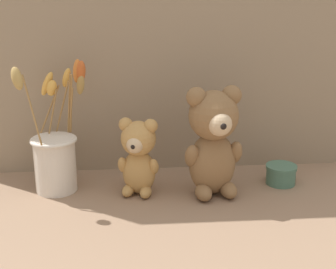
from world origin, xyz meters
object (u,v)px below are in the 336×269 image
(teddy_bear_large, at_px, (213,139))
(decorative_tin_tall, at_px, (281,174))
(flower_vase, at_px, (55,154))
(teddy_bear_medium, at_px, (138,155))

(teddy_bear_large, xyz_separation_m, decorative_tin_tall, (0.19, 0.05, -0.11))
(teddy_bear_large, height_order, flower_vase, flower_vase)
(teddy_bear_medium, height_order, decorative_tin_tall, teddy_bear_medium)
(teddy_bear_large, height_order, teddy_bear_medium, teddy_bear_large)
(flower_vase, distance_m, decorative_tin_tall, 0.57)
(flower_vase, bearing_deg, teddy_bear_large, -8.11)
(teddy_bear_medium, height_order, flower_vase, flower_vase)
(teddy_bear_medium, relative_size, flower_vase, 0.58)
(teddy_bear_large, bearing_deg, decorative_tin_tall, 14.12)
(teddy_bear_large, distance_m, flower_vase, 0.39)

